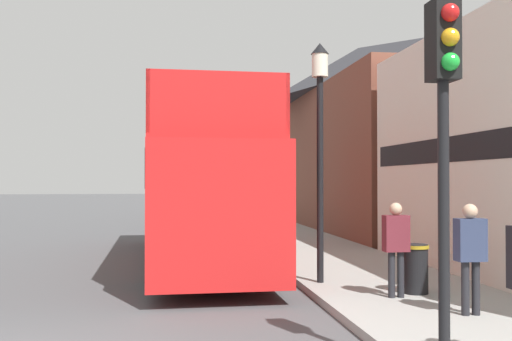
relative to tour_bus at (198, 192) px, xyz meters
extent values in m
plane|color=#4C4C4F|center=(-3.21, 12.10, -1.83)|extent=(144.00, 144.00, 0.00)
cube|color=#999993|center=(3.50, 9.10, -1.76)|extent=(3.42, 108.00, 0.14)
cube|color=black|center=(5.26, -4.64, 0.97)|extent=(0.12, 10.45, 0.55)
cube|color=brown|center=(8.21, 11.72, 1.16)|extent=(6.00, 20.73, 5.97)
pyramid|color=#2D2D33|center=(8.21, 11.72, 5.39)|extent=(6.00, 20.73, 2.51)
cube|color=red|center=(0.00, -0.13, -0.27)|extent=(2.72, 11.48, 2.56)
cube|color=orange|center=(0.01, -0.71, -0.14)|extent=(2.65, 6.34, 0.45)
cube|color=black|center=(0.00, -0.13, 0.51)|extent=(2.74, 10.57, 0.70)
cube|color=red|center=(0.00, -0.13, 1.06)|extent=(2.71, 10.57, 0.10)
cube|color=red|center=(-1.22, -0.16, 1.66)|extent=(0.27, 10.52, 1.10)
cube|color=red|center=(1.22, -0.11, 1.66)|extent=(0.27, 10.52, 1.10)
cube|color=red|center=(0.10, -5.36, 1.66)|extent=(2.51, 0.12, 1.10)
cube|color=red|center=(-0.08, 4.32, 1.66)|extent=(2.54, 1.65, 1.10)
cylinder|color=black|center=(-1.19, 3.39, -1.33)|extent=(0.30, 1.01, 1.00)
cylinder|color=black|center=(1.06, 3.43, -1.33)|extent=(0.30, 1.01, 1.00)
cylinder|color=black|center=(-1.06, -3.47, -1.33)|extent=(0.30, 1.01, 1.00)
cylinder|color=black|center=(1.19, -3.43, -1.33)|extent=(0.30, 1.01, 1.00)
cube|color=navy|center=(0.67, 9.24, -1.26)|extent=(1.77, 4.10, 0.81)
cube|color=black|center=(0.67, 9.11, -0.58)|extent=(1.54, 1.97, 0.54)
cylinder|color=black|center=(-0.12, 10.51, -1.53)|extent=(0.20, 0.60, 0.60)
cylinder|color=black|center=(1.48, 10.50, -1.53)|extent=(0.20, 0.60, 0.60)
cylinder|color=black|center=(-0.14, 7.97, -1.53)|extent=(0.20, 0.60, 0.60)
cylinder|color=black|center=(1.46, 7.96, -1.53)|extent=(0.20, 0.60, 0.60)
cylinder|color=#232328|center=(3.57, -7.41, -1.29)|extent=(0.12, 0.12, 0.79)
cylinder|color=#232328|center=(3.73, -7.41, -1.29)|extent=(0.12, 0.12, 0.79)
cube|color=#2D3856|center=(3.65, -7.41, -0.58)|extent=(0.43, 0.24, 0.63)
sphere|color=tan|center=(3.65, -7.41, -0.16)|extent=(0.22, 0.22, 0.22)
cylinder|color=#232328|center=(2.99, -5.97, -1.30)|extent=(0.12, 0.12, 0.78)
cylinder|color=#232328|center=(3.15, -5.97, -1.30)|extent=(0.12, 0.12, 0.78)
cube|color=maroon|center=(3.07, -5.97, -0.60)|extent=(0.42, 0.23, 0.62)
sphere|color=tan|center=(3.07, -5.97, -0.19)|extent=(0.21, 0.21, 0.21)
cylinder|color=black|center=(2.11, -9.75, -0.17)|extent=(0.12, 0.12, 3.04)
cube|color=black|center=(2.11, -9.75, 1.78)|extent=(0.28, 0.31, 0.85)
sphere|color=red|center=(2.11, -9.92, 2.03)|extent=(0.19, 0.19, 0.19)
sphere|color=orange|center=(2.11, -9.92, 1.78)|extent=(0.19, 0.19, 0.19)
sphere|color=green|center=(2.11, -9.92, 1.52)|extent=(0.19, 0.19, 0.19)
cylinder|color=black|center=(2.17, -4.31, 0.32)|extent=(0.13, 0.13, 4.02)
cylinder|color=silver|center=(2.17, -4.31, 2.56)|extent=(0.32, 0.32, 0.45)
cone|color=black|center=(2.17, -4.31, 2.89)|extent=(0.35, 0.35, 0.22)
cylinder|color=black|center=(2.25, 3.34, 0.39)|extent=(0.13, 0.13, 4.16)
cylinder|color=silver|center=(2.25, 3.34, 2.70)|extent=(0.32, 0.32, 0.45)
cone|color=black|center=(2.25, 3.34, 3.03)|extent=(0.35, 0.35, 0.22)
cylinder|color=black|center=(3.55, -5.66, -1.26)|extent=(0.44, 0.44, 0.86)
cylinder|color=#B28E1E|center=(3.55, -5.66, -0.87)|extent=(0.48, 0.48, 0.06)
camera|label=1|loc=(-0.77, -15.70, 0.29)|focal=42.00mm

